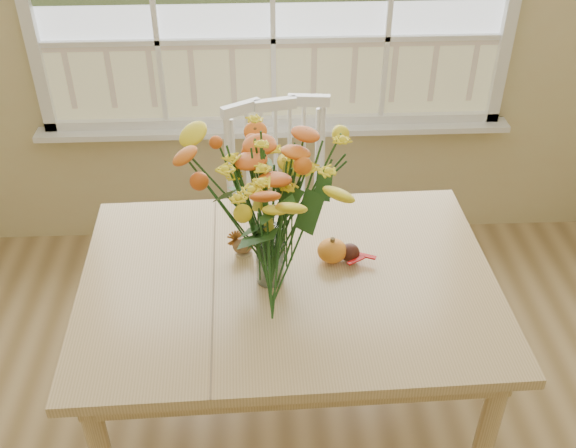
{
  "coord_description": "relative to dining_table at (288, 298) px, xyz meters",
  "views": [
    {
      "loc": [
        -0.08,
        -0.9,
        2.32
      ],
      "look_at": [
        0.01,
        0.92,
        1.0
      ],
      "focal_mm": 42.0,
      "sensor_mm": 36.0,
      "label": 1
    }
  ],
  "objects": [
    {
      "name": "windsor_chair",
      "position": [
        0.01,
        0.76,
        -0.11
      ],
      "size": [
        0.57,
        0.55,
        1.04
      ],
      "rotation": [
        0.0,
        0.0,
        0.22
      ],
      "color": "white",
      "rests_on": "floor"
    },
    {
      "name": "dining_table",
      "position": [
        0.0,
        0.0,
        0.0
      ],
      "size": [
        1.48,
        1.08,
        0.78
      ],
      "rotation": [
        0.0,
        0.0,
        0.03
      ],
      "color": "tan",
      "rests_on": "floor"
    },
    {
      "name": "turkey_figurine",
      "position": [
        -0.16,
        0.14,
        0.13
      ],
      "size": [
        0.09,
        0.08,
        0.1
      ],
      "rotation": [
        0.0,
        0.0,
        0.26
      ],
      "color": "#CCB78C",
      "rests_on": "dining_table"
    },
    {
      "name": "flower_vase",
      "position": [
        -0.06,
        -0.0,
        0.42
      ],
      "size": [
        0.45,
        0.45,
        0.54
      ],
      "color": "white",
      "rests_on": "dining_table"
    },
    {
      "name": "dark_gourd",
      "position": [
        0.23,
        0.09,
        0.12
      ],
      "size": [
        0.12,
        0.07,
        0.06
      ],
      "color": "#38160F",
      "rests_on": "dining_table"
    },
    {
      "name": "pumpkin",
      "position": [
        0.16,
        0.09,
        0.13
      ],
      "size": [
        0.11,
        0.11,
        0.08
      ],
      "primitive_type": "ellipsoid",
      "color": "orange",
      "rests_on": "dining_table"
    }
  ]
}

